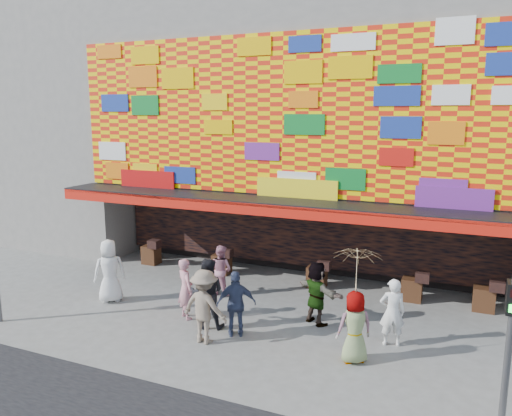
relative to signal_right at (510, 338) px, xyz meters
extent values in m
plane|color=slate|center=(-6.20, 1.50, -1.86)|extent=(90.00, 90.00, 0.00)
cube|color=gray|center=(-6.20, 9.50, 4.64)|extent=(15.00, 8.00, 7.00)
cube|color=black|center=(-6.20, 10.50, -0.36)|extent=(15.00, 6.00, 3.00)
cube|color=gray|center=(-13.50, 6.50, -0.36)|extent=(0.40, 2.00, 3.00)
cube|color=black|center=(-6.20, 4.90, 1.14)|extent=(15.20, 1.60, 0.12)
cube|color=red|center=(-6.20, 4.12, 0.99)|extent=(15.20, 0.04, 0.35)
cube|color=#FFD300|center=(-6.20, 5.46, 3.69)|extent=(14.80, 0.08, 4.90)
cube|color=black|center=(-6.20, 7.35, -0.31)|extent=(14.00, 0.25, 2.50)
cube|color=gray|center=(-19.20, 9.50, 4.14)|extent=(11.00, 8.00, 12.00)
cylinder|color=#59595B|center=(0.00, 0.00, -0.36)|extent=(0.12, 0.12, 3.00)
imported|color=white|center=(-10.58, 2.41, -0.90)|extent=(1.09, 1.09, 1.92)
imported|color=#CF8693|center=(-7.83, 2.24, -1.00)|extent=(0.75, 0.69, 1.71)
imported|color=black|center=(-6.99, 1.96, -0.91)|extent=(1.10, 0.97, 1.90)
imported|color=gray|center=(-6.62, 1.15, -0.92)|extent=(1.27, 0.81, 1.87)
imported|color=#353E5D|center=(-6.05, 1.78, -1.00)|extent=(1.09, 0.85, 1.72)
imported|color=gray|center=(-4.39, 3.33, -0.99)|extent=(1.65, 1.26, 1.74)
imported|color=gray|center=(-2.99, 1.62, -1.02)|extent=(0.98, 0.91, 1.69)
imported|color=white|center=(-2.33, 2.83, -1.01)|extent=(0.72, 0.58, 1.70)
imported|color=#CA8296|center=(-7.79, 4.29, -1.07)|extent=(0.87, 0.74, 1.59)
imported|color=beige|center=(-2.99, 1.62, 0.34)|extent=(1.40, 1.42, 1.00)
cylinder|color=#4C3326|center=(-2.99, 1.62, -0.61)|extent=(0.02, 0.02, 1.00)
camera|label=1|loc=(-0.83, -9.02, 3.79)|focal=35.00mm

